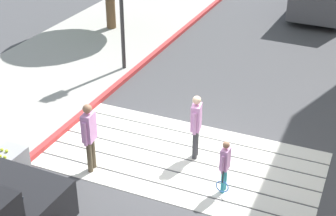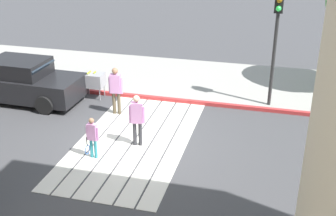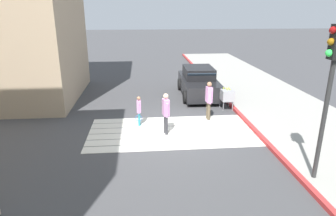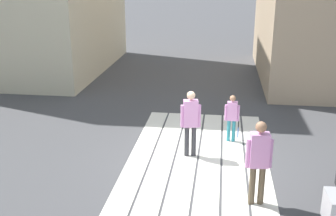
# 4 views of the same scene
# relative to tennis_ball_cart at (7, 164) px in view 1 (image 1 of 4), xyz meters

# --- Properties ---
(ground_plane) EXTENTS (120.00, 120.00, 0.00)m
(ground_plane) POSITION_rel_tennis_ball_cart_xyz_m (2.90, 2.57, -0.70)
(ground_plane) COLOR #424244
(crosswalk_stripes) EXTENTS (6.40, 3.25, 0.01)m
(crosswalk_stripes) POSITION_rel_tennis_ball_cart_xyz_m (2.90, 2.57, -0.69)
(crosswalk_stripes) COLOR silver
(crosswalk_stripes) RESTS_ON ground
(curb_painted) EXTENTS (0.16, 40.00, 0.13)m
(curb_painted) POSITION_rel_tennis_ball_cart_xyz_m (-0.35, 2.57, -0.63)
(curb_painted) COLOR #BC3333
(curb_painted) RESTS_ON ground
(tennis_ball_cart) EXTENTS (0.56, 0.80, 1.02)m
(tennis_ball_cart) POSITION_rel_tennis_ball_cart_xyz_m (0.00, 0.00, 0.00)
(tennis_ball_cart) COLOR #99999E
(tennis_ball_cart) RESTS_ON ground
(pedestrian_adult_lead) EXTENTS (0.25, 0.49, 1.67)m
(pedestrian_adult_lead) POSITION_rel_tennis_ball_cart_xyz_m (1.18, 1.36, 0.28)
(pedestrian_adult_lead) COLOR brown
(pedestrian_adult_lead) RESTS_ON ground
(pedestrian_adult_trailing) EXTENTS (0.26, 0.47, 1.61)m
(pedestrian_adult_trailing) POSITION_rel_tennis_ball_cart_xyz_m (3.13, 2.77, 0.24)
(pedestrian_adult_trailing) COLOR #333338
(pedestrian_adult_trailing) RESTS_ON ground
(pedestrian_child_with_racket) EXTENTS (0.28, 0.39, 1.24)m
(pedestrian_child_with_racket) POSITION_rel_tennis_ball_cart_xyz_m (4.15, 1.78, -0.00)
(pedestrian_child_with_racket) COLOR teal
(pedestrian_child_with_racket) RESTS_ON ground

